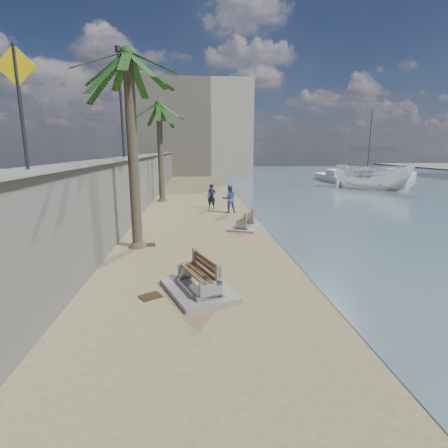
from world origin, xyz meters
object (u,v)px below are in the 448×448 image
bench_near (198,278)px  yacht_far (334,178)px  palm_back (159,106)px  sailboat_west (367,173)px  palm_mid (128,57)px  boat_cruiser (372,176)px  person_b (229,197)px  bench_far (245,221)px  yacht_near (399,177)px  person_a (212,195)px

bench_near → yacht_far: bearing=62.7°
palm_back → sailboat_west: bearing=41.4°
palm_mid → boat_cruiser: size_ratio=2.38×
person_b → sailboat_west: size_ratio=0.20×
palm_mid → palm_back: bearing=90.8°
bench_near → boat_cruiser: bearing=54.3°
boat_cruiser → yacht_far: size_ratio=0.42×
bench_far → boat_cruiser: (15.21, 16.62, 0.99)m
yacht_near → palm_mid: bearing=174.2°
palm_mid → boat_cruiser: (20.18, 19.72, -6.03)m
bench_near → person_a: person_a is taller
palm_mid → yacht_far: (19.98, 28.97, -7.04)m
person_b → boat_cruiser: boat_cruiser is taller
yacht_far → palm_mid: bearing=146.8°
boat_cruiser → bench_far: bearing=-173.3°
boat_cruiser → sailboat_west: (9.36, 19.65, -1.01)m
boat_cruiser → yacht_near: (9.06, 10.32, -1.01)m
palm_back → person_b: size_ratio=4.12×
bench_far → palm_back: (-5.16, 10.08, 6.77)m
palm_back → person_a: (3.71, -3.84, -6.17)m
yacht_far → sailboat_west: (9.56, 10.39, 0.00)m
palm_back → yacht_near: palm_back is taller
bench_far → yacht_far: size_ratio=0.29×
palm_back → yacht_near: 34.58m
bench_far → yacht_far: yacht_far is taller
person_b → yacht_far: bearing=-129.6°
person_a → sailboat_west: sailboat_west is taller
bench_far → yacht_near: size_ratio=0.22×
person_b → person_a: bearing=-61.0°
yacht_near → yacht_far: size_ratio=1.33×
palm_back → boat_cruiser: 22.15m
yacht_near → yacht_far: (-9.26, -1.06, 0.00)m
boat_cruiser → sailboat_west: sailboat_west is taller
person_a → yacht_near: person_a is taller
palm_back → person_b: (4.78, -5.49, -6.15)m
bench_near → yacht_far: (17.48, 33.90, -0.08)m
bench_near → boat_cruiser: boat_cruiser is taller
palm_mid → boat_cruiser: palm_mid is taller
palm_mid → sailboat_west: bearing=53.1°
palm_mid → person_a: bearing=69.3°
boat_cruiser → palm_mid: bearing=-176.5°
palm_mid → palm_back: size_ratio=1.03×
yacht_far → person_a: bearing=141.5°
person_b → yacht_far: 26.27m
palm_mid → palm_back: palm_mid is taller
person_a → yacht_far: bearing=74.3°
palm_back → yacht_near: bearing=29.8°
yacht_far → person_b: bearing=145.6°
palm_mid → sailboat_west: sailboat_west is taller
palm_back → boat_cruiser: (20.36, 6.54, -5.78)m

